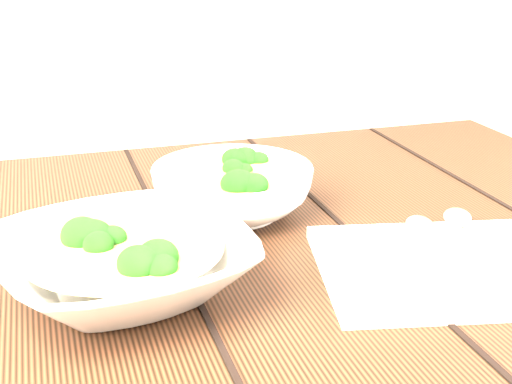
{
  "coord_description": "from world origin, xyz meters",
  "views": [
    {
      "loc": [
        -0.14,
        -0.68,
        1.07
      ],
      "look_at": [
        0.08,
        0.03,
        0.8
      ],
      "focal_mm": 50.0,
      "sensor_mm": 36.0,
      "label": 1
    }
  ],
  "objects_px": {
    "soup_bowl_back": "(233,189)",
    "trivet": "(200,209)",
    "soup_bowl_front": "(124,262)",
    "napkin": "(442,267)",
    "table": "(198,348)"
  },
  "relations": [
    {
      "from": "soup_bowl_back",
      "to": "trivet",
      "type": "relative_size",
      "value": 2.19
    },
    {
      "from": "soup_bowl_front",
      "to": "napkin",
      "type": "distance_m",
      "value": 0.31
    },
    {
      "from": "trivet",
      "to": "napkin",
      "type": "relative_size",
      "value": 0.48
    },
    {
      "from": "table",
      "to": "soup_bowl_back",
      "type": "height_order",
      "value": "soup_bowl_back"
    },
    {
      "from": "soup_bowl_back",
      "to": "napkin",
      "type": "relative_size",
      "value": 1.05
    },
    {
      "from": "soup_bowl_front",
      "to": "table",
      "type": "bearing_deg",
      "value": 39.57
    },
    {
      "from": "table",
      "to": "napkin",
      "type": "bearing_deg",
      "value": -28.53
    },
    {
      "from": "soup_bowl_front",
      "to": "soup_bowl_back",
      "type": "distance_m",
      "value": 0.22
    },
    {
      "from": "soup_bowl_front",
      "to": "soup_bowl_back",
      "type": "bearing_deg",
      "value": 46.81
    },
    {
      "from": "soup_bowl_front",
      "to": "soup_bowl_back",
      "type": "xyz_separation_m",
      "value": [
        0.15,
        0.16,
        0.0
      ]
    },
    {
      "from": "table",
      "to": "soup_bowl_back",
      "type": "xyz_separation_m",
      "value": [
        0.07,
        0.09,
        0.15
      ]
    },
    {
      "from": "trivet",
      "to": "napkin",
      "type": "xyz_separation_m",
      "value": [
        0.2,
        -0.21,
        -0.01
      ]
    },
    {
      "from": "table",
      "to": "soup_bowl_front",
      "type": "distance_m",
      "value": 0.18
    },
    {
      "from": "trivet",
      "to": "soup_bowl_front",
      "type": "bearing_deg",
      "value": -125.22
    },
    {
      "from": "soup_bowl_back",
      "to": "napkin",
      "type": "xyz_separation_m",
      "value": [
        0.16,
        -0.21,
        -0.03
      ]
    }
  ]
}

